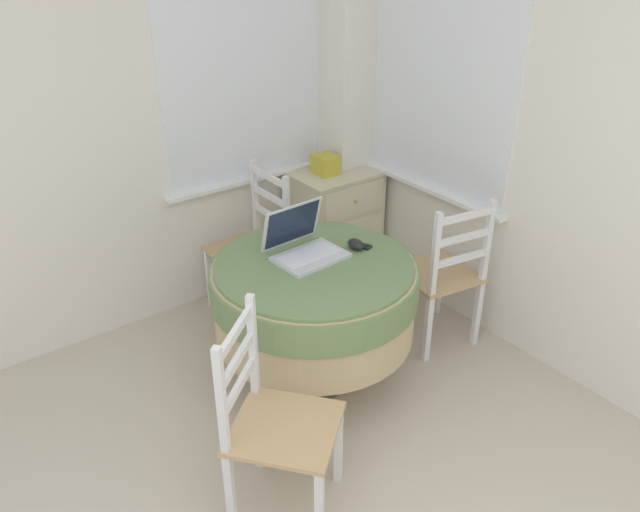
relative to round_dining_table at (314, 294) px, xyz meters
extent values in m
cube|color=white|center=(0.32, 1.13, 0.93)|extent=(1.10, 0.01, 1.42)
cube|color=white|center=(0.32, 1.11, 0.21)|extent=(1.18, 0.07, 0.02)
cube|color=white|center=(1.14, 0.31, 0.93)|extent=(0.01, 1.10, 1.42)
cube|color=white|center=(1.11, 0.31, 0.21)|extent=(0.07, 1.18, 0.02)
cube|color=white|center=(1.01, 1.00, 0.72)|extent=(0.28, 0.28, 2.55)
cylinder|color=#4C3D2D|center=(0.00, 0.00, -0.54)|extent=(0.36, 0.36, 0.03)
cylinder|color=#4C3D2D|center=(0.00, 0.00, -0.18)|extent=(0.11, 0.11, 0.69)
cylinder|color=tan|center=(0.00, 0.00, -0.03)|extent=(1.03, 1.03, 0.39)
cylinder|color=#6B8451|center=(0.00, 0.00, 0.08)|extent=(1.06, 1.06, 0.17)
cylinder|color=#6B8451|center=(0.00, 0.00, 0.17)|extent=(1.00, 1.00, 0.02)
cube|color=silver|center=(0.02, 0.05, 0.19)|extent=(0.36, 0.26, 0.02)
cube|color=silver|center=(0.01, 0.07, 0.20)|extent=(0.31, 0.16, 0.00)
cube|color=silver|center=(0.01, 0.20, 0.32)|extent=(0.35, 0.09, 0.24)
cube|color=#192338|center=(0.01, 0.20, 0.32)|extent=(0.32, 0.07, 0.21)
ellipsoid|color=black|center=(0.27, 0.00, 0.21)|extent=(0.07, 0.10, 0.05)
cube|color=black|center=(0.31, 0.00, 0.18)|extent=(0.09, 0.12, 0.01)
cube|color=black|center=(0.31, 0.00, 0.19)|extent=(0.06, 0.08, 0.00)
cube|color=tan|center=(0.09, 0.83, -0.12)|extent=(0.43, 0.41, 0.02)
cube|color=white|center=(-0.10, 1.00, -0.35)|extent=(0.03, 0.03, 0.43)
cube|color=white|center=(-0.09, 0.65, -0.35)|extent=(0.03, 0.03, 0.43)
cube|color=white|center=(0.27, 1.01, -0.35)|extent=(0.03, 0.03, 0.43)
cube|color=white|center=(0.28, 0.65, -0.35)|extent=(0.03, 0.03, 0.43)
cube|color=white|center=(0.27, 1.01, 0.13)|extent=(0.03, 0.03, 0.49)
cube|color=white|center=(0.28, 0.65, 0.13)|extent=(0.03, 0.03, 0.49)
cube|color=white|center=(0.27, 0.83, 0.32)|extent=(0.03, 0.35, 0.04)
cube|color=white|center=(0.27, 0.83, 0.19)|extent=(0.03, 0.35, 0.04)
cube|color=white|center=(0.27, 0.83, 0.06)|extent=(0.03, 0.35, 0.04)
cube|color=tan|center=(0.83, -0.08, -0.12)|extent=(0.47, 0.49, 0.02)
cube|color=white|center=(1.03, 0.07, -0.35)|extent=(0.04, 0.04, 0.43)
cube|color=white|center=(0.68, 0.13, -0.35)|extent=(0.04, 0.04, 0.43)
cube|color=white|center=(0.97, -0.30, -0.35)|extent=(0.04, 0.04, 0.43)
cube|color=white|center=(0.62, -0.24, -0.35)|extent=(0.04, 0.04, 0.43)
cube|color=white|center=(0.97, -0.30, 0.13)|extent=(0.04, 0.04, 0.49)
cube|color=white|center=(0.62, -0.24, 0.13)|extent=(0.04, 0.04, 0.49)
cube|color=white|center=(0.80, -0.27, 0.32)|extent=(0.35, 0.08, 0.04)
cube|color=white|center=(0.80, -0.27, 0.19)|extent=(0.35, 0.08, 0.04)
cube|color=white|center=(0.80, -0.27, 0.06)|extent=(0.35, 0.08, 0.04)
cube|color=tan|center=(-0.58, -0.59, -0.12)|extent=(0.58, 0.58, 0.02)
cube|color=white|center=(-0.60, -0.85, -0.35)|extent=(0.05, 0.05, 0.43)
cube|color=white|center=(-0.33, -0.62, -0.35)|extent=(0.05, 0.05, 0.43)
cube|color=white|center=(-0.84, -0.56, -0.35)|extent=(0.05, 0.05, 0.43)
cube|color=white|center=(-0.56, -0.34, -0.35)|extent=(0.05, 0.05, 0.43)
cube|color=white|center=(-0.84, -0.56, 0.13)|extent=(0.05, 0.05, 0.49)
cube|color=white|center=(-0.56, -0.34, 0.13)|extent=(0.05, 0.05, 0.49)
cube|color=white|center=(-0.70, -0.45, 0.32)|extent=(0.29, 0.24, 0.04)
cube|color=white|center=(-0.70, -0.45, 0.19)|extent=(0.29, 0.24, 0.04)
cube|color=white|center=(-0.70, -0.45, 0.06)|extent=(0.29, 0.24, 0.04)
cube|color=beige|center=(0.83, 0.89, -0.18)|extent=(0.55, 0.42, 0.75)
cube|color=beige|center=(0.83, 0.89, 0.20)|extent=(0.58, 0.44, 0.02)
cube|color=beige|center=(0.83, 0.68, 0.07)|extent=(0.49, 0.01, 0.21)
sphere|color=olive|center=(0.83, 0.67, 0.07)|extent=(0.02, 0.02, 0.02)
cube|color=beige|center=(0.83, 0.68, -0.18)|extent=(0.49, 0.01, 0.21)
sphere|color=olive|center=(0.83, 0.67, -0.18)|extent=(0.02, 0.02, 0.02)
cube|color=beige|center=(0.83, 0.68, -0.43)|extent=(0.49, 0.01, 0.21)
sphere|color=olive|center=(0.83, 0.67, -0.43)|extent=(0.02, 0.02, 0.02)
cube|color=gold|center=(0.76, 0.90, 0.27)|extent=(0.14, 0.16, 0.12)
camera|label=1|loc=(-1.60, -2.18, 1.69)|focal=35.00mm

